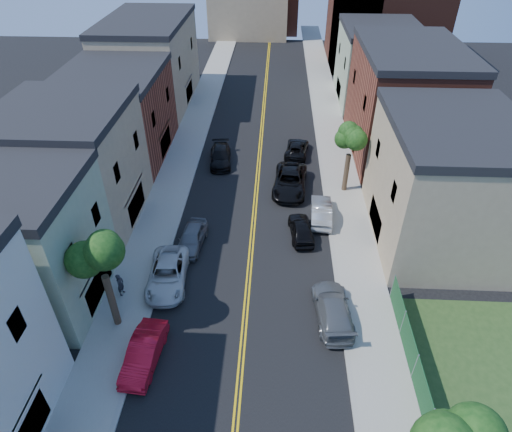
# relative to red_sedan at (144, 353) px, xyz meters

# --- Properties ---
(sidewalk_left) EXTENTS (3.20, 100.00, 0.15)m
(sidewalk_left) POSITION_rel_red_sedan_xyz_m (-2.40, 28.58, -0.67)
(sidewalk_left) COLOR gray
(sidewalk_left) RESTS_ON ground
(sidewalk_right) EXTENTS (3.20, 100.00, 0.15)m
(sidewalk_right) POSITION_rel_red_sedan_xyz_m (13.40, 28.58, -0.67)
(sidewalk_right) COLOR gray
(sidewalk_right) RESTS_ON ground
(curb_left) EXTENTS (0.30, 100.00, 0.15)m
(curb_left) POSITION_rel_red_sedan_xyz_m (-0.65, 28.58, -0.67)
(curb_left) COLOR gray
(curb_left) RESTS_ON ground
(curb_right) EXTENTS (0.30, 100.00, 0.15)m
(curb_right) POSITION_rel_red_sedan_xyz_m (11.65, 28.58, -0.67)
(curb_right) COLOR gray
(curb_right) RESTS_ON ground
(bldg_left_palegrn) EXTENTS (9.00, 8.00, 8.50)m
(bldg_left_palegrn) POSITION_rel_red_sedan_xyz_m (-8.50, 4.58, 3.50)
(bldg_left_palegrn) COLOR gray
(bldg_left_palegrn) RESTS_ON ground
(bldg_left_tan_near) EXTENTS (9.00, 10.00, 9.00)m
(bldg_left_tan_near) POSITION_rel_red_sedan_xyz_m (-8.50, 13.58, 3.75)
(bldg_left_tan_near) COLOR #998466
(bldg_left_tan_near) RESTS_ON ground
(bldg_left_brick) EXTENTS (9.00, 12.00, 8.00)m
(bldg_left_brick) POSITION_rel_red_sedan_xyz_m (-8.50, 24.58, 3.25)
(bldg_left_brick) COLOR brown
(bldg_left_brick) RESTS_ON ground
(bldg_left_tan_far) EXTENTS (9.00, 16.00, 9.50)m
(bldg_left_tan_far) POSITION_rel_red_sedan_xyz_m (-8.50, 38.58, 4.00)
(bldg_left_tan_far) COLOR #998466
(bldg_left_tan_far) RESTS_ON ground
(bldg_right_tan) EXTENTS (9.00, 12.00, 9.00)m
(bldg_right_tan) POSITION_rel_red_sedan_xyz_m (19.50, 12.58, 3.75)
(bldg_right_tan) COLOR #998466
(bldg_right_tan) RESTS_ON ground
(bldg_right_brick) EXTENTS (9.00, 14.00, 10.00)m
(bldg_right_brick) POSITION_rel_red_sedan_xyz_m (19.50, 26.58, 4.25)
(bldg_right_brick) COLOR brown
(bldg_right_brick) RESTS_ON ground
(bldg_right_palegrn) EXTENTS (9.00, 12.00, 8.50)m
(bldg_right_palegrn) POSITION_rel_red_sedan_xyz_m (19.50, 40.58, 3.50)
(bldg_right_palegrn) COLOR gray
(bldg_right_palegrn) RESTS_ON ground
(church) EXTENTS (16.20, 14.20, 22.60)m
(church) POSITION_rel_red_sedan_xyz_m (21.83, 55.65, 6.50)
(church) COLOR #4C2319
(church) RESTS_ON ground
(backdrop_left) EXTENTS (14.00, 8.00, 12.00)m
(backdrop_left) POSITION_rel_red_sedan_xyz_m (1.50, 70.58, 5.25)
(backdrop_left) COLOR #998466
(backdrop_left) RESTS_ON ground
(backdrop_center) EXTENTS (10.00, 8.00, 10.00)m
(backdrop_center) POSITION_rel_red_sedan_xyz_m (5.50, 74.58, 4.25)
(backdrop_center) COLOR brown
(backdrop_center) RESTS_ON ground
(fence_right) EXTENTS (0.04, 15.00, 1.90)m
(fence_right) POSITION_rel_red_sedan_xyz_m (15.00, -1.92, 0.35)
(fence_right) COLOR #143F1E
(fence_right) RESTS_ON sidewalk_right
(tree_left_mid) EXTENTS (5.20, 5.20, 9.29)m
(tree_left_mid) POSITION_rel_red_sedan_xyz_m (-2.38, 2.59, 5.84)
(tree_left_mid) COLOR #322119
(tree_left_mid) RESTS_ON sidewalk_left
(tree_right_far) EXTENTS (4.40, 4.40, 8.03)m
(tree_right_far) POSITION_rel_red_sedan_xyz_m (13.42, 18.58, 5.01)
(tree_right_far) COLOR #322119
(tree_right_far) RESTS_ON sidewalk_right
(red_sedan) EXTENTS (1.96, 4.65, 1.49)m
(red_sedan) POSITION_rel_red_sedan_xyz_m (0.00, 0.00, 0.00)
(red_sedan) COLOR red
(red_sedan) RESTS_ON ground
(white_pickup) EXTENTS (2.94, 5.69, 1.53)m
(white_pickup) POSITION_rel_red_sedan_xyz_m (0.00, 6.34, 0.02)
(white_pickup) COLOR silver
(white_pickup) RESTS_ON ground
(grey_car_left) EXTENTS (2.20, 4.56, 1.50)m
(grey_car_left) POSITION_rel_red_sedan_xyz_m (0.98, 10.33, 0.00)
(grey_car_left) COLOR slate
(grey_car_left) RESTS_ON ground
(black_car_left) EXTENTS (2.52, 5.17, 1.45)m
(black_car_left) POSITION_rel_red_sedan_xyz_m (1.70, 23.10, -0.02)
(black_car_left) COLOR black
(black_car_left) RESTS_ON ground
(grey_car_right) EXTENTS (2.58, 5.47, 1.54)m
(grey_car_right) POSITION_rel_red_sedan_xyz_m (11.00, 3.77, 0.02)
(grey_car_right) COLOR #575B5F
(grey_car_right) RESTS_ON ground
(black_car_right) EXTENTS (2.15, 4.36, 1.43)m
(black_car_right) POSITION_rel_red_sedan_xyz_m (9.30, 11.86, -0.03)
(black_car_right) COLOR black
(black_car_right) RESTS_ON ground
(silver_car_right) EXTENTS (1.87, 4.73, 1.53)m
(silver_car_right) POSITION_rel_red_sedan_xyz_m (11.00, 14.20, 0.02)
(silver_car_right) COLOR #9C9FA4
(silver_car_right) RESTS_ON ground
(dark_car_right_far) EXTENTS (2.74, 4.88, 1.29)m
(dark_car_right_far) POSITION_rel_red_sedan_xyz_m (9.30, 25.30, -0.10)
(dark_car_right_far) COLOR black
(dark_car_right_far) RESTS_ON ground
(black_suv_lane) EXTENTS (3.37, 6.41, 1.72)m
(black_suv_lane) POSITION_rel_red_sedan_xyz_m (8.50, 18.55, 0.11)
(black_suv_lane) COLOR black
(black_suv_lane) RESTS_ON ground
(pedestrian_left) EXTENTS (0.51, 0.68, 1.70)m
(pedestrian_left) POSITION_rel_red_sedan_xyz_m (-2.82, 4.98, 0.25)
(pedestrian_left) COLOR #23242A
(pedestrian_left) RESTS_ON sidewalk_left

